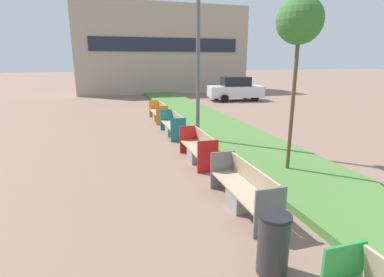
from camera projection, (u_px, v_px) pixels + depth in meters
planter_grass_strip at (242, 141)px, 11.55m from camera, size 2.80×120.00×0.18m
building_backdrop at (161, 50)px, 29.59m from camera, size 16.14×5.26×8.10m
bench_grey_frame at (244, 192)px, 6.41m from camera, size 0.65×2.29×0.94m
bench_red_frame at (198, 150)px, 9.39m from camera, size 0.65×2.03×0.94m
bench_teal_frame at (173, 127)px, 12.69m from camera, size 0.65×2.19×0.94m
bench_orange_frame at (159, 113)px, 15.81m from camera, size 0.65×2.29×0.94m
litter_bin at (273, 244)px, 4.42m from camera, size 0.48×0.48×0.96m
street_lamp_post at (198, 19)px, 10.40m from camera, size 0.24×0.44×8.21m
sapling_tree_near at (300, 23)px, 7.40m from camera, size 1.16×1.16×4.64m
parked_car_distant at (235, 89)px, 23.46m from camera, size 4.40×2.31×1.86m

